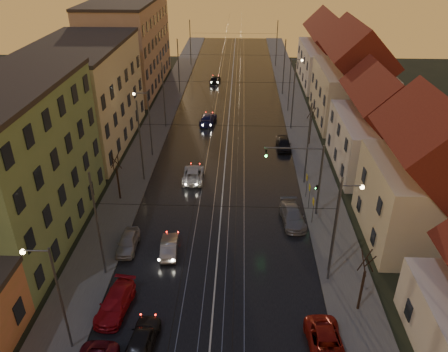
# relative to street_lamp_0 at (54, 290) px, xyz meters

# --- Properties ---
(road) EXTENTS (16.00, 120.00, 0.04)m
(road) POSITION_rel_street_lamp_0_xyz_m (9.10, 38.00, -4.87)
(road) COLOR black
(road) RESTS_ON ground
(sidewalk_left) EXTENTS (4.00, 120.00, 0.15)m
(sidewalk_left) POSITION_rel_street_lamp_0_xyz_m (-0.90, 38.00, -4.81)
(sidewalk_left) COLOR #4C4C4C
(sidewalk_left) RESTS_ON ground
(sidewalk_right) EXTENTS (4.00, 120.00, 0.15)m
(sidewalk_right) POSITION_rel_street_lamp_0_xyz_m (19.10, 38.00, -4.81)
(sidewalk_right) COLOR #4C4C4C
(sidewalk_right) RESTS_ON ground
(tram_rail_0) EXTENTS (0.06, 120.00, 0.03)m
(tram_rail_0) POSITION_rel_street_lamp_0_xyz_m (6.90, 38.00, -4.83)
(tram_rail_0) COLOR gray
(tram_rail_0) RESTS_ON road
(tram_rail_1) EXTENTS (0.06, 120.00, 0.03)m
(tram_rail_1) POSITION_rel_street_lamp_0_xyz_m (8.33, 38.00, -4.83)
(tram_rail_1) COLOR gray
(tram_rail_1) RESTS_ON road
(tram_rail_2) EXTENTS (0.06, 120.00, 0.03)m
(tram_rail_2) POSITION_rel_street_lamp_0_xyz_m (9.87, 38.00, -4.83)
(tram_rail_2) COLOR gray
(tram_rail_2) RESTS_ON road
(tram_rail_3) EXTENTS (0.06, 120.00, 0.03)m
(tram_rail_3) POSITION_rel_street_lamp_0_xyz_m (11.30, 38.00, -4.83)
(tram_rail_3) COLOR gray
(tram_rail_3) RESTS_ON road
(apartment_left_1) EXTENTS (10.00, 18.00, 13.00)m
(apartment_left_1) POSITION_rel_street_lamp_0_xyz_m (-8.40, 12.00, 1.61)
(apartment_left_1) COLOR #5F8051
(apartment_left_1) RESTS_ON ground
(apartment_left_2) EXTENTS (10.00, 20.00, 12.00)m
(apartment_left_2) POSITION_rel_street_lamp_0_xyz_m (-8.40, 32.00, 1.11)
(apartment_left_2) COLOR beige
(apartment_left_2) RESTS_ON ground
(apartment_left_3) EXTENTS (10.00, 24.00, 14.00)m
(apartment_left_3) POSITION_rel_street_lamp_0_xyz_m (-8.40, 56.00, 2.11)
(apartment_left_3) COLOR tan
(apartment_left_3) RESTS_ON ground
(house_right_1) EXTENTS (8.67, 10.20, 10.80)m
(house_right_1) POSITION_rel_street_lamp_0_xyz_m (26.10, 13.00, 0.56)
(house_right_1) COLOR beige
(house_right_1) RESTS_ON ground
(house_right_2) EXTENTS (9.18, 12.24, 9.20)m
(house_right_2) POSITION_rel_street_lamp_0_xyz_m (26.10, 26.00, -0.24)
(house_right_2) COLOR silver
(house_right_2) RESTS_ON ground
(house_right_3) EXTENTS (9.18, 14.28, 11.50)m
(house_right_3) POSITION_rel_street_lamp_0_xyz_m (26.10, 41.00, 0.92)
(house_right_3) COLOR beige
(house_right_3) RESTS_ON ground
(house_right_4) EXTENTS (9.18, 16.32, 10.00)m
(house_right_4) POSITION_rel_street_lamp_0_xyz_m (26.10, 59.00, 0.16)
(house_right_4) COLOR silver
(house_right_4) RESTS_ON ground
(catenary_pole_l_1) EXTENTS (0.16, 0.16, 9.00)m
(catenary_pole_l_1) POSITION_rel_street_lamp_0_xyz_m (0.50, 7.00, -0.39)
(catenary_pole_l_1) COLOR #595B60
(catenary_pole_l_1) RESTS_ON ground
(catenary_pole_r_1) EXTENTS (0.16, 0.16, 9.00)m
(catenary_pole_r_1) POSITION_rel_street_lamp_0_xyz_m (17.70, 7.00, -0.39)
(catenary_pole_r_1) COLOR #595B60
(catenary_pole_r_1) RESTS_ON ground
(catenary_pole_l_2) EXTENTS (0.16, 0.16, 9.00)m
(catenary_pole_l_2) POSITION_rel_street_lamp_0_xyz_m (0.50, 22.00, -0.39)
(catenary_pole_l_2) COLOR #595B60
(catenary_pole_l_2) RESTS_ON ground
(catenary_pole_r_2) EXTENTS (0.16, 0.16, 9.00)m
(catenary_pole_r_2) POSITION_rel_street_lamp_0_xyz_m (17.70, 22.00, -0.39)
(catenary_pole_r_2) COLOR #595B60
(catenary_pole_r_2) RESTS_ON ground
(catenary_pole_l_3) EXTENTS (0.16, 0.16, 9.00)m
(catenary_pole_l_3) POSITION_rel_street_lamp_0_xyz_m (0.50, 37.00, -0.39)
(catenary_pole_l_3) COLOR #595B60
(catenary_pole_l_3) RESTS_ON ground
(catenary_pole_r_3) EXTENTS (0.16, 0.16, 9.00)m
(catenary_pole_r_3) POSITION_rel_street_lamp_0_xyz_m (17.70, 37.00, -0.39)
(catenary_pole_r_3) COLOR #595B60
(catenary_pole_r_3) RESTS_ON ground
(catenary_pole_l_4) EXTENTS (0.16, 0.16, 9.00)m
(catenary_pole_l_4) POSITION_rel_street_lamp_0_xyz_m (0.50, 52.00, -0.39)
(catenary_pole_l_4) COLOR #595B60
(catenary_pole_l_4) RESTS_ON ground
(catenary_pole_r_4) EXTENTS (0.16, 0.16, 9.00)m
(catenary_pole_r_4) POSITION_rel_street_lamp_0_xyz_m (17.70, 52.00, -0.39)
(catenary_pole_r_4) COLOR #595B60
(catenary_pole_r_4) RESTS_ON ground
(catenary_pole_l_5) EXTENTS (0.16, 0.16, 9.00)m
(catenary_pole_l_5) POSITION_rel_street_lamp_0_xyz_m (0.50, 70.00, -0.39)
(catenary_pole_l_5) COLOR #595B60
(catenary_pole_l_5) RESTS_ON ground
(catenary_pole_r_5) EXTENTS (0.16, 0.16, 9.00)m
(catenary_pole_r_5) POSITION_rel_street_lamp_0_xyz_m (17.70, 70.00, -0.39)
(catenary_pole_r_5) COLOR #595B60
(catenary_pole_r_5) RESTS_ON ground
(street_lamp_0) EXTENTS (1.75, 0.32, 8.00)m
(street_lamp_0) POSITION_rel_street_lamp_0_xyz_m (0.00, 0.00, 0.00)
(street_lamp_0) COLOR #595B60
(street_lamp_0) RESTS_ON ground
(street_lamp_1) EXTENTS (1.75, 0.32, 8.00)m
(street_lamp_1) POSITION_rel_street_lamp_0_xyz_m (18.21, 8.00, 0.00)
(street_lamp_1) COLOR #595B60
(street_lamp_1) RESTS_ON ground
(street_lamp_2) EXTENTS (1.75, 0.32, 8.00)m
(street_lamp_2) POSITION_rel_street_lamp_0_xyz_m (0.00, 28.00, 0.00)
(street_lamp_2) COLOR #595B60
(street_lamp_2) RESTS_ON ground
(street_lamp_3) EXTENTS (1.75, 0.32, 8.00)m
(street_lamp_3) POSITION_rel_street_lamp_0_xyz_m (18.21, 44.00, 0.00)
(street_lamp_3) COLOR #595B60
(street_lamp_3) RESTS_ON ground
(traffic_light_mast) EXTENTS (5.30, 0.32, 7.20)m
(traffic_light_mast) POSITION_rel_street_lamp_0_xyz_m (17.10, 16.00, -0.29)
(traffic_light_mast) COLOR #595B60
(traffic_light_mast) RESTS_ON ground
(bare_tree_0) EXTENTS (1.09, 1.09, 5.11)m
(bare_tree_0) POSITION_rel_street_lamp_0_xyz_m (-1.09, 18.00, -2.40)
(bare_tree_0) COLOR black
(bare_tree_0) RESTS_ON ground
(bare_tree_1) EXTENTS (1.09, 1.09, 5.11)m
(bare_tree_1) POSITION_rel_street_lamp_0_xyz_m (19.31, 4.00, -2.40)
(bare_tree_1) COLOR black
(bare_tree_1) RESTS_ON ground
(bare_tree_2) EXTENTS (1.09, 1.09, 5.11)m
(bare_tree_2) POSITION_rel_street_lamp_0_xyz_m (19.51, 32.00, -2.40)
(bare_tree_2) COLOR black
(bare_tree_2) RESTS_ON ground
(driving_car_0) EXTENTS (2.03, 4.23, 1.40)m
(driving_car_0) POSITION_rel_street_lamp_0_xyz_m (4.80, 0.26, -4.19)
(driving_car_0) COLOR black
(driving_car_0) RESTS_ON ground
(driving_car_1) EXTENTS (1.61, 3.85, 1.24)m
(driving_car_1) POSITION_rel_street_lamp_0_xyz_m (5.09, 9.86, -4.27)
(driving_car_1) COLOR #939297
(driving_car_1) RESTS_ON ground
(driving_car_2) EXTENTS (2.24, 4.72, 1.30)m
(driving_car_2) POSITION_rel_street_lamp_0_xyz_m (5.81, 22.40, -4.23)
(driving_car_2) COLOR silver
(driving_car_2) RESTS_ON ground
(driving_car_3) EXTENTS (2.44, 5.00, 1.40)m
(driving_car_3) POSITION_rel_street_lamp_0_xyz_m (6.23, 38.70, -4.18)
(driving_car_3) COLOR #1A1B50
(driving_car_3) RESTS_ON ground
(driving_car_4) EXTENTS (2.07, 4.16, 1.36)m
(driving_car_4) POSITION_rel_street_lamp_0_xyz_m (6.09, 58.32, -4.21)
(driving_car_4) COLOR black
(driving_car_4) RESTS_ON ground
(parked_left_2) EXTENTS (2.39, 4.73, 1.32)m
(parked_left_2) POSITION_rel_street_lamp_0_xyz_m (2.28, 3.32, -4.23)
(parked_left_2) COLOR #A6101A
(parked_left_2) RESTS_ON ground
(parked_left_3) EXTENTS (1.56, 3.83, 1.30)m
(parked_left_3) POSITION_rel_street_lamp_0_xyz_m (1.53, 10.27, -4.23)
(parked_left_3) COLOR #A8A7AD
(parked_left_3) RESTS_ON ground
(parked_right_0) EXTENTS (2.44, 4.87, 1.32)m
(parked_right_0) POSITION_rel_street_lamp_0_xyz_m (16.44, 0.25, -4.22)
(parked_right_0) COLOR maroon
(parked_right_0) RESTS_ON ground
(parked_right_1) EXTENTS (2.37, 4.88, 1.37)m
(parked_right_1) POSITION_rel_street_lamp_0_xyz_m (15.74, 14.71, -4.20)
(parked_right_1) COLOR gray
(parked_right_1) RESTS_ON ground
(parked_right_2) EXTENTS (1.77, 4.20, 1.42)m
(parked_right_2) POSITION_rel_street_lamp_0_xyz_m (16.17, 30.60, -4.18)
(parked_right_2) COLOR black
(parked_right_2) RESTS_ON ground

